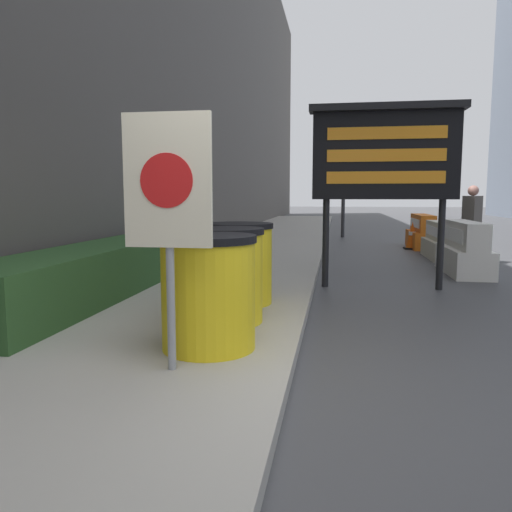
# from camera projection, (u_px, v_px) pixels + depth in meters

# --- Properties ---
(ground_plane) EXTENTS (120.00, 120.00, 0.00)m
(ground_plane) POSITION_uv_depth(u_px,v_px,m) (286.00, 405.00, 3.32)
(ground_plane) COLOR #3F3F42
(sidewalk_left) EXTENTS (3.27, 56.00, 0.12)m
(sidewalk_left) POSITION_uv_depth(u_px,v_px,m) (59.00, 381.00, 3.57)
(sidewalk_left) COLOR #A39E93
(sidewalk_left) RESTS_ON ground_plane
(hedge_strip) EXTENTS (0.90, 6.61, 0.63)m
(hedge_strip) POSITION_uv_depth(u_px,v_px,m) (127.00, 261.00, 7.19)
(hedge_strip) COLOR #284C23
(hedge_strip) RESTS_ON sidewalk_left
(barrel_drum_foreground) EXTENTS (0.80, 0.80, 0.94)m
(barrel_drum_foreground) POSITION_uv_depth(u_px,v_px,m) (208.00, 292.00, 4.10)
(barrel_drum_foreground) COLOR yellow
(barrel_drum_foreground) RESTS_ON sidewalk_left
(barrel_drum_middle) EXTENTS (0.80, 0.80, 0.94)m
(barrel_drum_middle) POSITION_uv_depth(u_px,v_px,m) (224.00, 275.00, 4.98)
(barrel_drum_middle) COLOR yellow
(barrel_drum_middle) RESTS_ON sidewalk_left
(barrel_drum_back) EXTENTS (0.80, 0.80, 0.94)m
(barrel_drum_back) POSITION_uv_depth(u_px,v_px,m) (239.00, 263.00, 5.85)
(barrel_drum_back) COLOR yellow
(barrel_drum_back) RESTS_ON sidewalk_left
(warning_sign) EXTENTS (0.63, 0.08, 1.83)m
(warning_sign) POSITION_uv_depth(u_px,v_px,m) (168.00, 197.00, 3.49)
(warning_sign) COLOR gray
(warning_sign) RESTS_ON sidewalk_left
(message_board) EXTENTS (2.22, 0.36, 2.70)m
(message_board) POSITION_uv_depth(u_px,v_px,m) (385.00, 154.00, 7.29)
(message_board) COLOR black
(message_board) RESTS_ON ground_plane
(jersey_barrier_white) EXTENTS (0.64, 1.85, 0.93)m
(jersey_barrier_white) POSITION_uv_depth(u_px,v_px,m) (464.00, 251.00, 8.89)
(jersey_barrier_white) COLOR silver
(jersey_barrier_white) RESTS_ON ground_plane
(jersey_barrier_cream) EXTENTS (0.51, 1.74, 0.81)m
(jersey_barrier_cream) POSITION_uv_depth(u_px,v_px,m) (439.00, 242.00, 11.04)
(jersey_barrier_cream) COLOR beige
(jersey_barrier_cream) RESTS_ON ground_plane
(jersey_barrier_orange_near) EXTENTS (0.64, 1.79, 0.89)m
(jersey_barrier_orange_near) POSITION_uv_depth(u_px,v_px,m) (422.00, 233.00, 13.25)
(jersey_barrier_orange_near) COLOR orange
(jersey_barrier_orange_near) RESTS_ON ground_plane
(traffic_cone_near) EXTENTS (0.33, 0.33, 0.58)m
(traffic_cone_near) POSITION_uv_depth(u_px,v_px,m) (457.00, 249.00, 10.31)
(traffic_cone_near) COLOR black
(traffic_cone_near) RESTS_ON ground_plane
(traffic_cone_mid) EXTENTS (0.40, 0.40, 0.71)m
(traffic_cone_mid) POSITION_uv_depth(u_px,v_px,m) (412.00, 236.00, 12.96)
(traffic_cone_mid) COLOR black
(traffic_cone_mid) RESTS_ON ground_plane
(traffic_light_near_curb) EXTENTS (0.28, 0.44, 3.52)m
(traffic_light_near_curb) POSITION_uv_depth(u_px,v_px,m) (344.00, 159.00, 16.32)
(traffic_light_near_curb) COLOR #2D2D30
(traffic_light_near_curb) RESTS_ON ground_plane
(pedestrian_worker) EXTENTS (0.45, 0.48, 1.59)m
(pedestrian_worker) POSITION_uv_depth(u_px,v_px,m) (472.00, 218.00, 10.15)
(pedestrian_worker) COLOR #514C42
(pedestrian_worker) RESTS_ON ground_plane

